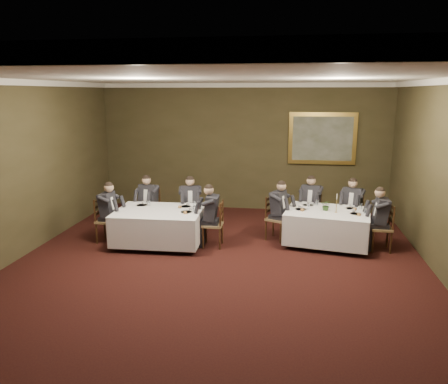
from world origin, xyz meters
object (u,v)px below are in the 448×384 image
(chair_main_backright, at_px, (351,223))
(table_second, at_px, (159,224))
(chair_main_endleft, at_px, (276,227))
(diner_main_endleft, at_px, (277,218))
(diner_sec_backright, at_px, (191,211))
(diner_main_backleft, at_px, (311,210))
(diner_main_backright, at_px, (352,213))
(chair_sec_endright, at_px, (213,233))
(centerpiece, at_px, (326,205))
(diner_main_endright, at_px, (381,227))
(painting, at_px, (322,139))
(chair_sec_endleft, at_px, (108,229))
(chair_sec_backleft, at_px, (150,218))
(chair_sec_backright, at_px, (191,220))
(diner_sec_endright, at_px, (213,223))
(chair_main_backleft, at_px, (310,219))
(diner_sec_backleft, at_px, (149,209))
(candlestick, at_px, (336,205))
(chair_main_endright, at_px, (381,237))
(table_main, at_px, (327,225))
(diner_sec_endleft, at_px, (107,220))

(chair_main_backright, bearing_deg, table_second, 40.07)
(chair_main_backright, distance_m, chair_main_endleft, 1.83)
(diner_main_endleft, xyz_separation_m, diner_sec_backright, (-2.05, 0.28, 0.00))
(diner_main_backleft, distance_m, diner_main_backright, 0.94)
(chair_main_backright, xyz_separation_m, chair_sec_endright, (-3.05, -1.27, 0.00))
(centerpiece, bearing_deg, diner_main_endright, -10.80)
(table_second, bearing_deg, painting, 41.81)
(chair_main_endleft, relative_size, chair_sec_endleft, 1.00)
(table_second, height_order, chair_sec_endleft, chair_sec_endleft)
(chair_sec_backleft, distance_m, chair_sec_backright, 1.00)
(diner_sec_backright, bearing_deg, chair_main_endleft, 160.45)
(diner_main_endleft, height_order, diner_sec_endright, same)
(chair_main_backleft, xyz_separation_m, chair_sec_endleft, (-4.49, -1.50, 0.00))
(chair_main_backleft, bearing_deg, centerpiece, 122.23)
(diner_main_endleft, height_order, chair_sec_backright, diner_main_endleft)
(diner_main_endleft, xyz_separation_m, diner_sec_backleft, (-3.06, 0.25, 0.00))
(diner_sec_backright, bearing_deg, candlestick, 158.36)
(table_second, xyz_separation_m, chair_main_endright, (4.71, 0.31, -0.17))
(chair_main_backright, bearing_deg, candlestick, 86.13)
(table_main, relative_size, chair_main_backright, 1.96)
(diner_main_backleft, relative_size, diner_main_endleft, 1.00)
(chair_main_endleft, bearing_deg, diner_main_endleft, 90.00)
(table_main, bearing_deg, diner_main_backleft, 108.18)
(chair_sec_endright, distance_m, diner_sec_endright, 0.23)
(table_second, distance_m, chair_sec_endright, 1.20)
(centerpiece, bearing_deg, diner_sec_endleft, -173.27)
(table_main, height_order, centerpiece, centerpiece)
(diner_sec_endright, relative_size, diner_sec_endleft, 1.00)
(diner_sec_backleft, distance_m, diner_sec_backright, 1.01)
(chair_main_backleft, distance_m, diner_main_endright, 1.83)
(diner_sec_endright, bearing_deg, chair_main_backleft, -56.93)
(chair_main_backright, height_order, diner_sec_backright, diner_sec_backright)
(diner_main_endright, height_order, chair_sec_backright, diner_main_endright)
(table_second, bearing_deg, chair_main_backleft, 23.97)
(diner_main_endright, bearing_deg, table_main, 80.96)
(chair_main_endright, distance_m, chair_sec_endleft, 5.91)
(chair_sec_endright, distance_m, candlestick, 2.69)
(chair_main_backright, height_order, diner_main_endright, diner_main_endright)
(chair_main_backleft, relative_size, centerpiece, 3.99)
(diner_main_backright, xyz_separation_m, painting, (-0.62, 1.93, 1.53))
(table_second, xyz_separation_m, diner_sec_backleft, (-0.53, 0.94, 0.06))
(table_second, xyz_separation_m, chair_sec_backleft, (-0.53, 0.95, -0.17))
(chair_main_endright, xyz_separation_m, diner_sec_backleft, (-5.24, 0.62, 0.23))
(diner_main_backleft, distance_m, diner_main_endright, 1.81)
(chair_sec_endright, bearing_deg, chair_sec_endleft, 90.71)
(diner_sec_endleft, xyz_separation_m, painting, (4.79, 3.27, 1.53))
(diner_main_endright, relative_size, chair_sec_backright, 1.35)
(diner_main_backright, relative_size, chair_main_endright, 1.35)
(chair_main_backright, bearing_deg, centerpiece, 72.70)
(chair_main_backleft, relative_size, diner_main_backleft, 0.74)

